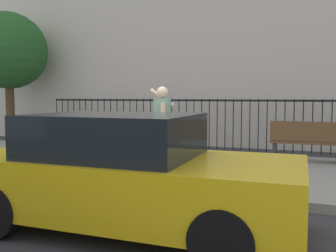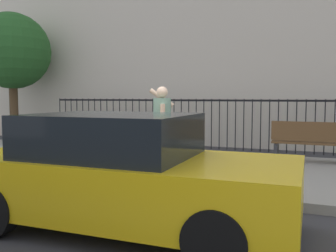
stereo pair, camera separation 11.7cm
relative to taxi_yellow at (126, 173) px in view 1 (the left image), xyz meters
name	(u,v)px [view 1 (the left image)]	position (x,y,z in m)	size (l,w,h in m)	color
ground_plane	(128,194)	(-0.74, 1.48, -0.70)	(60.00, 60.00, 0.00)	#333338
sidewalk	(172,167)	(-0.74, 3.68, -0.63)	(28.00, 4.40, 0.15)	gray
iron_fence	(213,117)	(-0.74, 7.38, 0.32)	(12.03, 0.04, 1.60)	black
taxi_yellow	(126,173)	(0.00, 0.00, 0.00)	(4.23, 1.92, 1.45)	yellow
pedestrian_on_phone	(162,124)	(-0.50, 2.47, 0.44)	(0.58, 0.72, 1.71)	beige
street_bench	(306,141)	(2.06, 5.04, -0.05)	(1.60, 0.45, 0.95)	brown
street_tree_mid	(8,51)	(-8.15, 6.53, 2.61)	(2.76, 2.76, 4.71)	#4C3823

